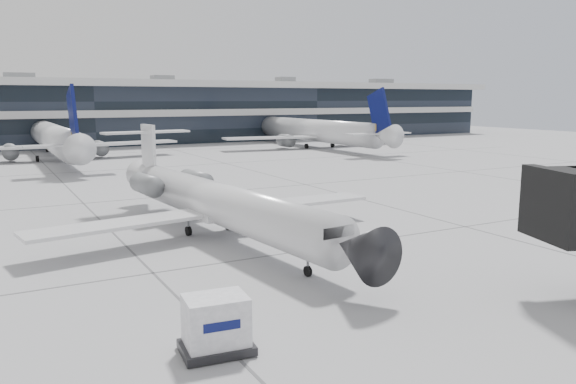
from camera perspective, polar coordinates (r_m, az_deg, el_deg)
ground at (r=31.14m, az=4.58°, el=-5.53°), size 220.00×220.00×0.00m
terminal at (r=108.44m, az=-20.01°, el=7.33°), size 170.00×22.00×10.00m
bg_jet_center at (r=80.98m, az=-22.45°, el=3.08°), size 32.00×40.00×9.60m
bg_jet_right at (r=94.02m, az=2.59°, el=4.59°), size 32.00×40.00×9.60m
regional_jet at (r=33.14m, az=-7.37°, el=-0.92°), size 21.39×26.71×6.16m
cargo_uld at (r=18.50m, az=-7.33°, el=-13.27°), size 2.42×1.91×1.84m
traffic_cone at (r=40.71m, az=-3.39°, el=-1.51°), size 0.51×0.51×0.61m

